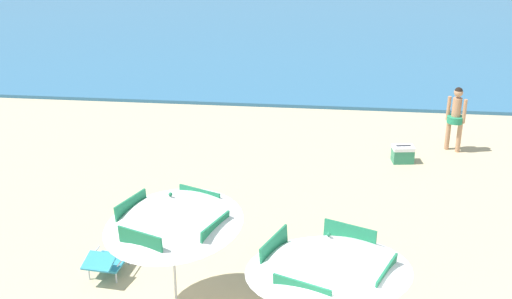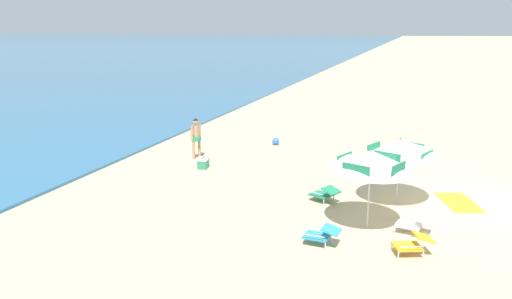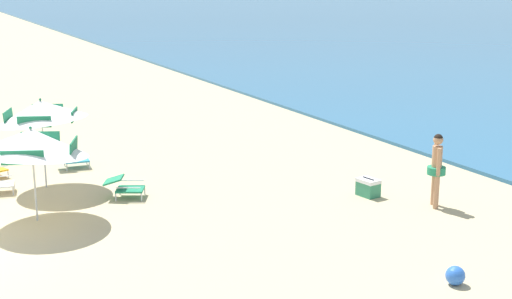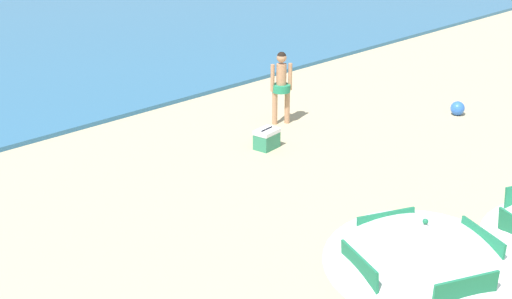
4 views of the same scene
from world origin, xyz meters
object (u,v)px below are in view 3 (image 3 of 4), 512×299
object	(u,v)px
beach_umbrella_striped_main	(41,111)
beach_ball	(455,276)
beach_umbrella_striped_second	(31,142)
person_standing_near_shore	(437,165)
lounge_chair_beside_umbrella	(72,158)
cooler_box	(368,187)
lounge_chair_facing_sea	(124,186)

from	to	relation	value
beach_umbrella_striped_main	beach_ball	size ratio (longest dim) A/B	9.28
beach_umbrella_striped_second	person_standing_near_shore	distance (m)	8.42
lounge_chair_beside_umbrella	beach_umbrella_striped_main	bearing A→B (deg)	-33.50
beach_umbrella_striped_main	cooler_box	xyz separation A→B (m)	(4.02, 6.35, -1.63)
beach_umbrella_striped_second	cooler_box	distance (m)	7.35
beach_umbrella_striped_main	person_standing_near_shore	xyz separation A→B (m)	(5.29, 7.19, -0.90)
beach_umbrella_striped_second	beach_ball	distance (m)	8.44
beach_umbrella_striped_main	lounge_chair_beside_umbrella	size ratio (longest dim) A/B	3.26
beach_umbrella_striped_main	beach_umbrella_striped_second	size ratio (longest dim) A/B	0.95
lounge_chair_facing_sea	cooler_box	size ratio (longest dim) A/B	1.86
beach_umbrella_striped_second	lounge_chair_beside_umbrella	xyz separation A→B (m)	(-3.71, 1.58, -1.38)
lounge_chair_beside_umbrella	person_standing_near_shore	bearing A→B (deg)	42.96
beach_ball	lounge_chair_facing_sea	bearing A→B (deg)	-153.85
beach_umbrella_striped_second	beach_ball	bearing A→B (deg)	40.96
lounge_chair_facing_sea	cooler_box	bearing A→B (deg)	64.27
beach_umbrella_striped_main	lounge_chair_facing_sea	distance (m)	2.66
cooler_box	beach_ball	distance (m)	4.80
lounge_chair_beside_umbrella	beach_ball	world-z (taller)	lounge_chair_beside_umbrella
cooler_box	lounge_chair_facing_sea	bearing A→B (deg)	-115.73
lounge_chair_facing_sea	lounge_chair_beside_umbrella	bearing A→B (deg)	-171.35
beach_umbrella_striped_main	cooler_box	world-z (taller)	beach_umbrella_striped_main
lounge_chair_facing_sea	beach_umbrella_striped_second	bearing A→B (deg)	-72.33
lounge_chair_beside_umbrella	cooler_box	distance (m)	7.67
person_standing_near_shore	beach_ball	xyz separation A→B (m)	(3.27, -2.38, -0.77)
lounge_chair_facing_sea	beach_ball	bearing A→B (deg)	26.15
lounge_chair_facing_sea	beach_ball	world-z (taller)	lounge_chair_facing_sea
beach_umbrella_striped_second	lounge_chair_beside_umbrella	bearing A→B (deg)	156.91
person_standing_near_shore	beach_umbrella_striped_second	bearing A→B (deg)	-110.98
person_standing_near_shore	beach_ball	size ratio (longest dim) A/B	5.03
lounge_chair_beside_umbrella	beach_ball	xyz separation A→B (m)	(9.98, 3.87, -0.12)
cooler_box	beach_umbrella_striped_second	bearing A→B (deg)	-103.91
lounge_chair_facing_sea	beach_umbrella_striped_main	bearing A→B (deg)	-139.35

